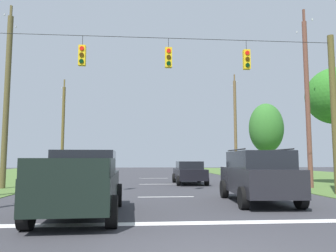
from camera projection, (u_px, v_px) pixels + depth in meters
stop_bar_stripe at (183, 223)px, 8.56m from camera, size 13.51×0.45×0.01m
lane_dash_0 at (166, 197)px, 14.51m from camera, size 2.50×0.15×0.01m
lane_dash_1 at (158, 184)px, 21.84m from camera, size 2.50×0.15×0.01m
lane_dash_2 at (154, 178)px, 28.56m from camera, size 2.50×0.15×0.01m
overhead_signal_span at (166, 103)px, 15.15m from camera, size 16.63×0.31×7.77m
pickup_truck at (82, 183)px, 9.82m from camera, size 2.42×5.46×1.95m
suv_black at (258, 175)px, 12.62m from camera, size 2.42×4.90×2.05m
distant_car_crossing_white at (247, 169)px, 28.33m from camera, size 4.33×2.08×1.52m
distant_car_oncoming at (189, 172)px, 22.09m from camera, size 2.03×4.30×1.52m
utility_pole_mid_right at (307, 99)px, 19.31m from camera, size 0.28×1.95×10.74m
utility_pole_far_right at (235, 126)px, 33.50m from camera, size 0.30×1.86×10.47m
utility_pole_mid_left at (7, 98)px, 18.95m from camera, size 0.32×1.79×10.81m
utility_pole_far_left at (63, 128)px, 32.12m from camera, size 0.29×1.96×9.59m
tree_roadside_right at (336, 96)px, 21.46m from camera, size 3.83×3.83×7.68m
tree_roadside_far_right at (266, 128)px, 33.11m from camera, size 3.44×3.44×7.31m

